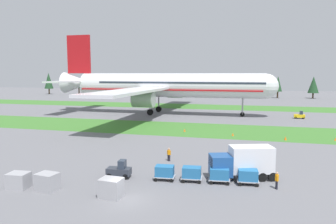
# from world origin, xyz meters

# --- Properties ---
(ground_plane) EXTENTS (400.00, 400.00, 0.00)m
(ground_plane) POSITION_xyz_m (0.00, 0.00, 0.00)
(ground_plane) COLOR slate
(grass_strip_near) EXTENTS (320.00, 16.80, 0.01)m
(grass_strip_near) POSITION_xyz_m (0.00, 37.94, 0.00)
(grass_strip_near) COLOR #3D752D
(grass_strip_near) RESTS_ON ground
(grass_strip_far) EXTENTS (320.00, 16.80, 0.01)m
(grass_strip_far) POSITION_xyz_m (0.00, 83.55, 0.00)
(grass_strip_far) COLOR #3D752D
(grass_strip_far) RESTS_ON ground
(airliner) EXTENTS (62.26, 76.49, 22.73)m
(airliner) POSITION_xyz_m (-13.53, 60.77, 8.15)
(airliner) COLOR silver
(airliner) RESTS_ON ground
(baggage_tug) EXTENTS (2.71, 1.55, 1.97)m
(baggage_tug) POSITION_xyz_m (-2.97, 5.67, 0.81)
(baggage_tug) COLOR #2D333D
(baggage_tug) RESTS_ON ground
(cargo_dolly_lead) EXTENTS (2.34, 1.71, 1.55)m
(cargo_dolly_lead) POSITION_xyz_m (2.03, 6.16, 0.92)
(cargo_dolly_lead) COLOR #A3A3A8
(cargo_dolly_lead) RESTS_ON ground
(cargo_dolly_second) EXTENTS (2.34, 1.71, 1.55)m
(cargo_dolly_second) POSITION_xyz_m (4.92, 6.44, 0.92)
(cargo_dolly_second) COLOR #A3A3A8
(cargo_dolly_second) RESTS_ON ground
(cargo_dolly_third) EXTENTS (2.34, 1.71, 1.55)m
(cargo_dolly_third) POSITION_xyz_m (7.80, 6.72, 0.92)
(cargo_dolly_third) COLOR #A3A3A8
(cargo_dolly_third) RESTS_ON ground
(cargo_dolly_fourth) EXTENTS (2.34, 1.71, 1.55)m
(cargo_dolly_fourth) POSITION_xyz_m (10.69, 7.00, 0.92)
(cargo_dolly_fourth) COLOR #A3A3A8
(cargo_dolly_fourth) RESTS_ON ground
(catering_truck) EXTENTS (7.32, 4.43, 3.58)m
(catering_truck) POSITION_xyz_m (10.10, 8.62, 1.95)
(catering_truck) COLOR #1E4C8E
(catering_truck) RESTS_ON ground
(pushback_tractor) EXTENTS (2.62, 1.33, 1.97)m
(pushback_tractor) POSITION_xyz_m (22.80, 60.32, 0.81)
(pushback_tractor) COLOR yellow
(pushback_tractor) RESTS_ON ground
(ground_crew_marshaller) EXTENTS (0.54, 0.36, 1.74)m
(ground_crew_marshaller) POSITION_xyz_m (0.60, 13.48, 0.95)
(ground_crew_marshaller) COLOR black
(ground_crew_marshaller) RESTS_ON ground
(ground_crew_loader) EXTENTS (0.36, 0.56, 1.74)m
(ground_crew_loader) POSITION_xyz_m (13.46, 6.34, 0.95)
(ground_crew_loader) COLOR black
(ground_crew_loader) RESTS_ON ground
(uld_container_0) EXTENTS (2.12, 1.76, 1.55)m
(uld_container_0) POSITION_xyz_m (-11.39, 0.11, 0.77)
(uld_container_0) COLOR #A3A3A8
(uld_container_0) RESTS_ON ground
(uld_container_1) EXTENTS (2.11, 1.74, 1.78)m
(uld_container_1) POSITION_xyz_m (-1.44, 0.20, 0.89)
(uld_container_1) COLOR #A3A3A8
(uld_container_1) RESTS_ON ground
(uld_container_2) EXTENTS (2.20, 1.85, 1.69)m
(uld_container_2) POSITION_xyz_m (-8.27, 0.32, 0.85)
(uld_container_2) COLOR #A3A3A8
(uld_container_2) RESTS_ON ground
(taxiway_marker_0) EXTENTS (0.44, 0.44, 0.52)m
(taxiway_marker_0) POSITION_xyz_m (24.88, 33.07, 0.26)
(taxiway_marker_0) COLOR orange
(taxiway_marker_0) RESTS_ON ground
(taxiway_marker_1) EXTENTS (0.44, 0.44, 0.55)m
(taxiway_marker_1) POSITION_xyz_m (7.69, 32.96, 0.28)
(taxiway_marker_1) COLOR orange
(taxiway_marker_1) RESTS_ON ground
(taxiway_marker_2) EXTENTS (0.44, 0.44, 0.65)m
(taxiway_marker_2) POSITION_xyz_m (16.67, 31.45, 0.32)
(taxiway_marker_2) COLOR orange
(taxiway_marker_2) RESTS_ON ground
(taxiway_marker_3) EXTENTS (0.44, 0.44, 0.54)m
(taxiway_marker_3) POSITION_xyz_m (-1.76, 34.98, 0.27)
(taxiway_marker_3) COLOR orange
(taxiway_marker_3) RESTS_ON ground
(distant_tree_line) EXTENTS (200.46, 9.61, 12.25)m
(distant_tree_line) POSITION_xyz_m (5.55, 131.56, 6.81)
(distant_tree_line) COLOR #4C3823
(distant_tree_line) RESTS_ON ground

